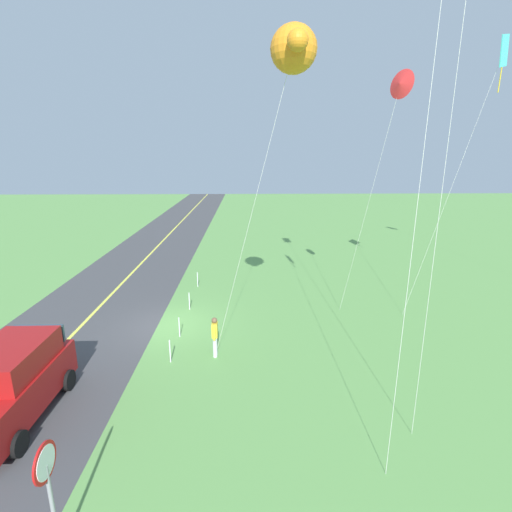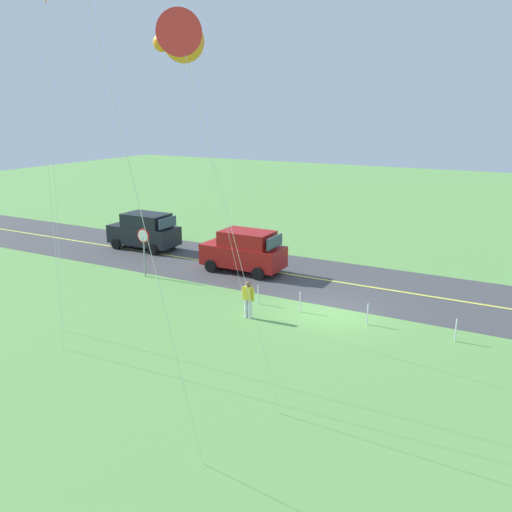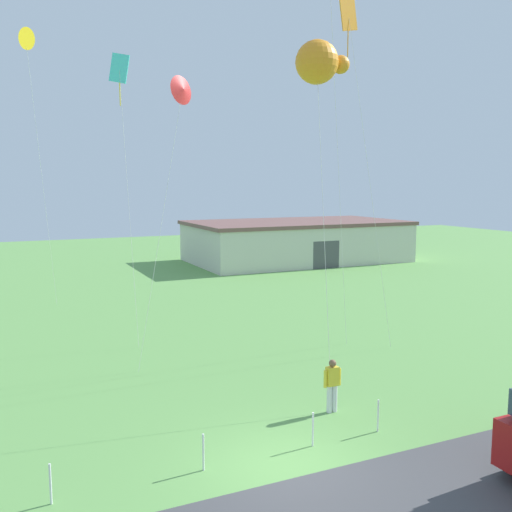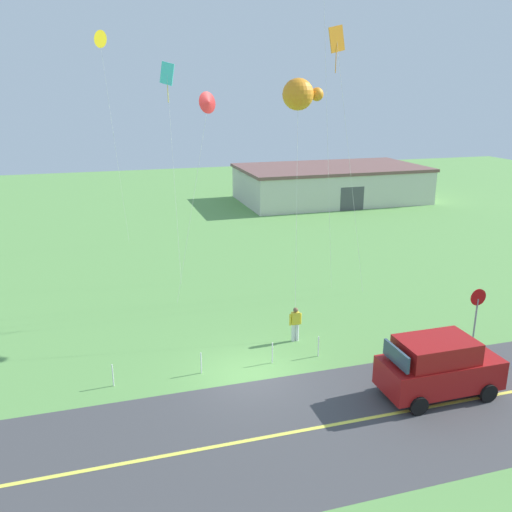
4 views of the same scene
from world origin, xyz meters
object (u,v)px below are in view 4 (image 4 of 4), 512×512
(kite_pink_drift, at_px, (337,46))
(kite_green_far, at_px, (208,103))
(person_adult_near, at_px, (295,323))
(kite_red_low, at_px, (299,94))
(kite_yellow_high, at_px, (100,40))
(warehouse_distant, at_px, (330,183))
(kite_blue_mid, at_px, (167,78))
(stop_sign, at_px, (477,305))
(car_suv_foreground, at_px, (438,366))

(kite_pink_drift, bearing_deg, kite_green_far, 165.26)
(person_adult_near, relative_size, kite_red_low, 0.14)
(kite_yellow_high, distance_m, warehouse_distant, 27.48)
(kite_pink_drift, bearing_deg, kite_yellow_high, 131.57)
(kite_yellow_high, xyz_separation_m, kite_pink_drift, (11.00, -12.41, -0.99))
(kite_blue_mid, xyz_separation_m, kite_pink_drift, (7.61, -6.29, 1.44))
(stop_sign, bearing_deg, kite_pink_drift, 113.69)
(kite_green_far, bearing_deg, car_suv_foreground, -66.29)
(stop_sign, height_order, warehouse_distant, warehouse_distant)
(person_adult_near, distance_m, kite_red_low, 10.15)
(kite_yellow_high, height_order, kite_green_far, kite_yellow_high)
(car_suv_foreground, relative_size, kite_red_low, 0.39)
(kite_yellow_high, bearing_deg, warehouse_distant, 27.71)
(kite_pink_drift, xyz_separation_m, warehouse_distant, (10.83, 23.88, -11.13))
(car_suv_foreground, height_order, warehouse_distant, warehouse_distant)
(car_suv_foreground, distance_m, person_adult_near, 6.62)
(person_adult_near, xyz_separation_m, kite_red_low, (0.98, 2.68, 9.74))
(stop_sign, distance_m, kite_yellow_high, 27.79)
(car_suv_foreground, xyz_separation_m, kite_pink_drift, (0.60, 11.19, 11.73))
(person_adult_near, xyz_separation_m, kite_blue_mid, (-3.59, 11.81, 10.58))
(stop_sign, xyz_separation_m, kite_pink_drift, (-3.50, 7.98, 11.09))
(car_suv_foreground, height_order, kite_pink_drift, kite_pink_drift)
(person_adult_near, xyz_separation_m, kite_green_far, (-2.22, 7.17, 9.29))
(person_adult_near, xyz_separation_m, warehouse_distant, (14.85, 29.41, 0.89))
(car_suv_foreground, relative_size, kite_blue_mid, 0.36)
(warehouse_distant, bearing_deg, kite_red_low, -117.43)
(kite_green_far, relative_size, warehouse_distant, 0.59)
(person_adult_near, distance_m, kite_green_far, 11.94)
(kite_blue_mid, distance_m, warehouse_distant, 27.27)
(car_suv_foreground, distance_m, warehouse_distant, 36.89)
(car_suv_foreground, relative_size, kite_yellow_high, 0.30)
(stop_sign, bearing_deg, kite_green_far, 135.34)
(person_adult_near, bearing_deg, stop_sign, 57.29)
(kite_blue_mid, bearing_deg, warehouse_distant, 43.66)
(car_suv_foreground, height_order, kite_red_low, kite_red_low)
(stop_sign, height_order, person_adult_near, stop_sign)
(kite_blue_mid, bearing_deg, stop_sign, -52.09)
(person_adult_near, height_order, kite_green_far, kite_green_far)
(kite_blue_mid, relative_size, kite_yellow_high, 0.85)
(kite_yellow_high, height_order, kite_pink_drift, kite_yellow_high)
(car_suv_foreground, relative_size, kite_green_far, 0.41)
(kite_blue_mid, height_order, kite_green_far, kite_blue_mid)
(person_adult_near, distance_m, kite_pink_drift, 13.83)
(person_adult_near, height_order, kite_pink_drift, kite_pink_drift)
(kite_yellow_high, bearing_deg, kite_red_low, -62.44)
(person_adult_near, xyz_separation_m, kite_pink_drift, (4.02, 5.53, 12.02))
(kite_yellow_high, distance_m, kite_pink_drift, 16.62)
(kite_blue_mid, distance_m, kite_yellow_high, 7.41)
(kite_red_low, bearing_deg, kite_blue_mid, 116.56)
(kite_red_low, bearing_deg, warehouse_distant, 62.57)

